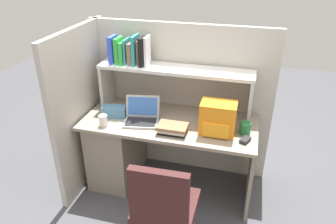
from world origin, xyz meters
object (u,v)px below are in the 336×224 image
(tissue_box, at_px, (114,111))
(snack_canister, at_px, (245,128))
(laptop, at_px, (142,116))
(computer_mouse, at_px, (245,140))
(paper_cup, at_px, (103,120))
(backpack, at_px, (218,119))
(office_chair, at_px, (164,218))

(tissue_box, xyz_separation_m, snack_canister, (1.21, -0.00, 0.00))
(laptop, distance_m, computer_mouse, 0.95)
(paper_cup, bearing_deg, laptop, 28.54)
(paper_cup, bearing_deg, backpack, 8.48)
(backpack, xyz_separation_m, office_chair, (-0.26, -0.76, -0.47))
(laptop, distance_m, backpack, 0.70)
(office_chair, bearing_deg, backpack, -110.78)
(paper_cup, height_order, tissue_box, paper_cup)
(backpack, distance_m, computer_mouse, 0.29)
(backpack, bearing_deg, office_chair, -108.89)
(computer_mouse, xyz_separation_m, snack_canister, (-0.01, 0.13, 0.04))
(computer_mouse, bearing_deg, backpack, -177.43)
(tissue_box, distance_m, office_chair, 1.14)
(paper_cup, height_order, snack_canister, snack_canister)
(computer_mouse, relative_size, office_chair, 0.11)
(office_chair, bearing_deg, tissue_box, -50.19)
(tissue_box, bearing_deg, snack_canister, -11.64)
(snack_canister, height_order, office_chair, office_chair)
(snack_canister, distance_m, office_chair, 1.02)
(laptop, height_order, computer_mouse, laptop)
(laptop, relative_size, paper_cup, 3.42)
(laptop, bearing_deg, backpack, -1.44)
(snack_canister, bearing_deg, backpack, -169.48)
(snack_canister, xyz_separation_m, office_chair, (-0.49, -0.80, -0.39))
(paper_cup, relative_size, tissue_box, 0.47)
(laptop, xyz_separation_m, backpack, (0.69, -0.02, 0.08))
(laptop, distance_m, snack_canister, 0.93)
(computer_mouse, height_order, paper_cup, paper_cup)
(snack_canister, bearing_deg, computer_mouse, -84.76)
(backpack, bearing_deg, paper_cup, -171.52)
(paper_cup, bearing_deg, computer_mouse, 2.67)
(laptop, relative_size, tissue_box, 1.59)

